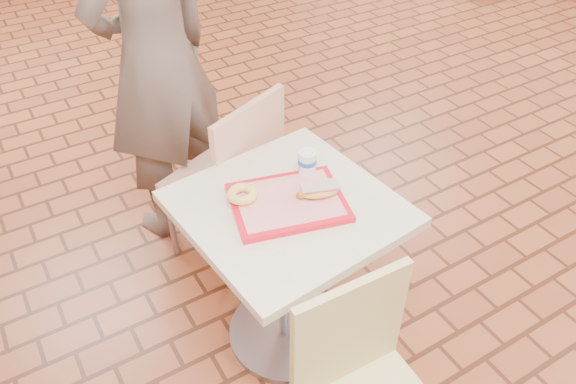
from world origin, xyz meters
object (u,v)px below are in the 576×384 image
main_table (288,253)px  customer (157,58)px  serving_tray (288,202)px  long_john_donut (318,191)px  ring_donut (242,194)px  paper_cup (307,162)px  chair_main_back (233,176)px

main_table → customer: bearing=95.6°
main_table → serving_tray: size_ratio=1.90×
long_john_donut → ring_donut: bearing=151.9°
ring_donut → paper_cup: size_ratio=1.26×
main_table → long_john_donut: (0.10, -0.04, 0.30)m
main_table → long_john_donut: size_ratio=4.57×
chair_main_back → serving_tray: size_ratio=2.32×
customer → paper_cup: bearing=84.5°
chair_main_back → paper_cup: (0.12, -0.43, 0.31)m
long_john_donut → paper_cup: 0.15m
main_table → ring_donut: bearing=145.6°
chair_main_back → paper_cup: bearing=83.7°
serving_tray → long_john_donut: long_john_donut is taller
main_table → chair_main_back: size_ratio=0.82×
ring_donut → paper_cup: 0.28m
customer → ring_donut: customer is taller
main_table → paper_cup: 0.37m
main_table → chair_main_back: (0.03, 0.54, 0.01)m
long_john_donut → paper_cup: bearing=73.2°
chair_main_back → paper_cup: size_ratio=10.61×
ring_donut → long_john_donut: 0.27m
chair_main_back → long_john_donut: size_ratio=5.58×
chair_main_back → ring_donut: chair_main_back is taller
serving_tray → long_john_donut: size_ratio=2.40×
customer → chair_main_back: bearing=84.7°
serving_tray → long_john_donut: (0.10, -0.04, 0.03)m
chair_main_back → customer: customer is taller
ring_donut → serving_tray: bearing=-34.4°
customer → serving_tray: bearing=74.6°
long_john_donut → customer: bearing=101.1°
ring_donut → paper_cup: paper_cup is taller
paper_cup → serving_tray: bearing=-144.4°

